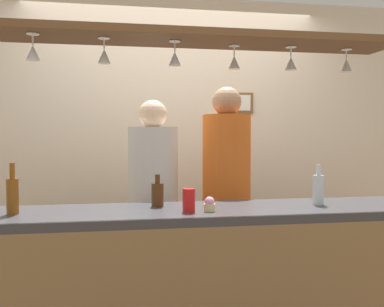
{
  "coord_description": "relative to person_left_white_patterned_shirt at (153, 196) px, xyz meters",
  "views": [
    {
      "loc": [
        -0.47,
        -2.65,
        1.4
      ],
      "look_at": [
        0.0,
        0.1,
        1.29
      ],
      "focal_mm": 40.39,
      "sensor_mm": 36.0,
      "label": 1
    }
  ],
  "objects": [
    {
      "name": "back_wall",
      "position": [
        0.24,
        0.79,
        0.31
      ],
      "size": [
        4.4,
        0.06,
        2.6
      ],
      "primitive_type": "cube",
      "color": "beige",
      "rests_on": "ground_plane"
    },
    {
      "name": "bar_counter",
      "position": [
        0.24,
        -0.81,
        -0.31
      ],
      "size": [
        2.7,
        0.55,
        1.01
      ],
      "color": "#38383D",
      "rests_on": "ground_plane"
    },
    {
      "name": "overhead_glass_rack",
      "position": [
        0.24,
        -0.61,
        0.95
      ],
      "size": [
        2.2,
        0.36,
        0.04
      ],
      "primitive_type": "cube",
      "color": "brown"
    },
    {
      "name": "hanging_wineglass_far_left",
      "position": [
        -0.65,
        -0.67,
        0.83
      ],
      "size": [
        0.07,
        0.07,
        0.13
      ],
      "color": "silver",
      "rests_on": "overhead_glass_rack"
    },
    {
      "name": "hanging_wineglass_left",
      "position": [
        -0.3,
        -0.63,
        0.83
      ],
      "size": [
        0.07,
        0.07,
        0.13
      ],
      "color": "silver",
      "rests_on": "overhead_glass_rack"
    },
    {
      "name": "hanging_wineglass_center_left",
      "position": [
        0.07,
        -0.62,
        0.83
      ],
      "size": [
        0.07,
        0.07,
        0.13
      ],
      "color": "silver",
      "rests_on": "overhead_glass_rack"
    },
    {
      "name": "hanging_wineglass_center",
      "position": [
        0.42,
        -0.56,
        0.83
      ],
      "size": [
        0.07,
        0.07,
        0.13
      ],
      "color": "silver",
      "rests_on": "overhead_glass_rack"
    },
    {
      "name": "hanging_wineglass_center_right",
      "position": [
        0.75,
        -0.59,
        0.83
      ],
      "size": [
        0.07,
        0.07,
        0.13
      ],
      "color": "silver",
      "rests_on": "overhead_glass_rack"
    },
    {
      "name": "hanging_wineglass_right",
      "position": [
        1.1,
        -0.57,
        0.83
      ],
      "size": [
        0.07,
        0.07,
        0.13
      ],
      "color": "silver",
      "rests_on": "overhead_glass_rack"
    },
    {
      "name": "person_left_white_patterned_shirt",
      "position": [
        0.0,
        0.0,
        0.0
      ],
      "size": [
        0.34,
        0.34,
        1.65
      ],
      "color": "#2D334C",
      "rests_on": "ground_plane"
    },
    {
      "name": "person_middle_orange_shirt",
      "position": [
        0.52,
        0.0,
        0.06
      ],
      "size": [
        0.34,
        0.34,
        1.75
      ],
      "color": "#2D334C",
      "rests_on": "ground_plane"
    },
    {
      "name": "bottle_soda_clear",
      "position": [
        0.9,
        -0.64,
        0.11
      ],
      "size": [
        0.06,
        0.06,
        0.23
      ],
      "color": "silver",
      "rests_on": "bar_counter"
    },
    {
      "name": "bottle_beer_brown_stubby",
      "position": [
        -0.02,
        -0.54,
        0.09
      ],
      "size": [
        0.07,
        0.07,
        0.18
      ],
      "color": "#512D14",
      "rests_on": "bar_counter"
    },
    {
      "name": "bottle_beer_amber_tall",
      "position": [
        -0.76,
        -0.66,
        0.12
      ],
      "size": [
        0.06,
        0.06,
        0.26
      ],
      "color": "brown",
      "rests_on": "bar_counter"
    },
    {
      "name": "drink_can",
      "position": [
        0.13,
        -0.75,
        0.08
      ],
      "size": [
        0.07,
        0.07,
        0.12
      ],
      "primitive_type": "cylinder",
      "color": "red",
      "rests_on": "bar_counter"
    },
    {
      "name": "cupcake",
      "position": [
        0.23,
        -0.75,
        0.05
      ],
      "size": [
        0.06,
        0.06,
        0.08
      ],
      "color": "beige",
      "rests_on": "bar_counter"
    },
    {
      "name": "picture_frame_lower_pair",
      "position": [
        0.72,
        0.75,
        0.47
      ],
      "size": [
        0.3,
        0.02,
        0.18
      ],
      "color": "#B29338",
      "rests_on": "back_wall"
    },
    {
      "name": "picture_frame_upper_small",
      "position": [
        0.84,
        0.75,
        0.7
      ],
      "size": [
        0.22,
        0.02,
        0.18
      ],
      "color": "brown",
      "rests_on": "back_wall"
    }
  ]
}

